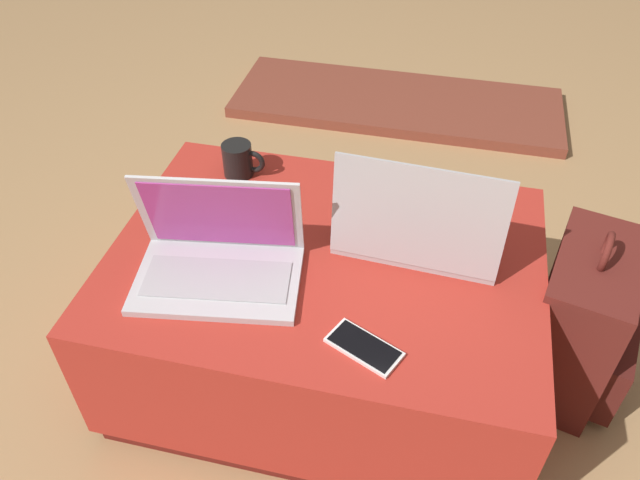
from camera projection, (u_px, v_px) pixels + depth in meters
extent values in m
plane|color=tan|center=(325.00, 361.00, 1.71)|extent=(14.00, 14.00, 0.00)
cube|color=maroon|center=(325.00, 355.00, 1.70)|extent=(0.96, 0.71, 0.05)
cube|color=#B22D23|center=(326.00, 305.00, 1.56)|extent=(1.00, 0.74, 0.35)
cube|color=silver|center=(218.00, 280.00, 1.37)|extent=(0.39, 0.28, 0.02)
cube|color=#B2B2B7|center=(217.00, 279.00, 1.36)|extent=(0.33, 0.17, 0.00)
cube|color=silver|center=(220.00, 214.00, 1.35)|extent=(0.36, 0.11, 0.22)
cube|color=#B23D93|center=(219.00, 216.00, 1.35)|extent=(0.32, 0.10, 0.20)
cube|color=#B7B7BC|center=(420.00, 232.00, 1.49)|extent=(0.39, 0.27, 0.02)
cube|color=#9E9EA3|center=(420.00, 227.00, 1.49)|extent=(0.34, 0.16, 0.00)
cube|color=#B7B7BC|center=(417.00, 218.00, 1.32)|extent=(0.37, 0.05, 0.25)
cube|color=black|center=(418.00, 217.00, 1.32)|extent=(0.33, 0.04, 0.22)
cube|color=white|center=(364.00, 347.00, 1.24)|extent=(0.17, 0.13, 0.01)
cube|color=black|center=(364.00, 346.00, 1.23)|extent=(0.15, 0.11, 0.00)
cube|color=#5B1E19|center=(576.00, 322.00, 1.54)|extent=(0.26, 0.37, 0.43)
cube|color=#4E1A15|center=(613.00, 359.00, 1.56)|extent=(0.13, 0.28, 0.19)
torus|color=#5B1E19|center=(606.00, 252.00, 1.38)|extent=(0.04, 0.10, 0.10)
cylinder|color=black|center=(238.00, 160.00, 1.65)|extent=(0.08, 0.08, 0.09)
torus|color=black|center=(253.00, 162.00, 1.64)|extent=(0.07, 0.01, 0.07)
cube|color=brown|center=(396.00, 103.00, 2.72)|extent=(1.40, 0.50, 0.04)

